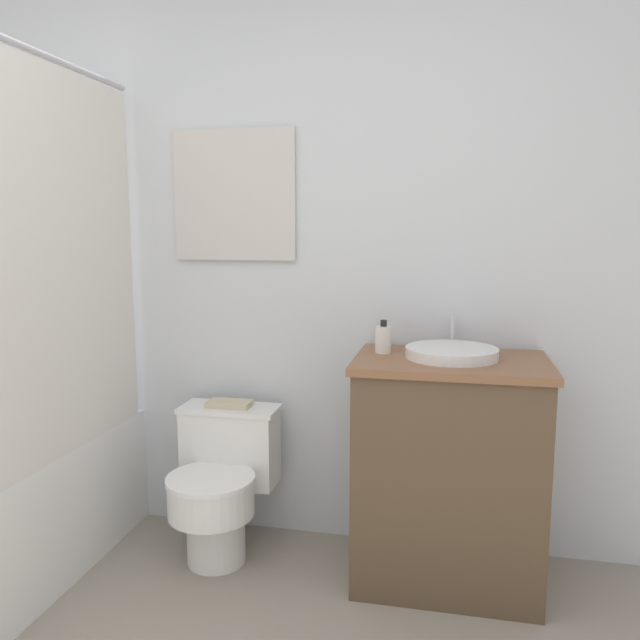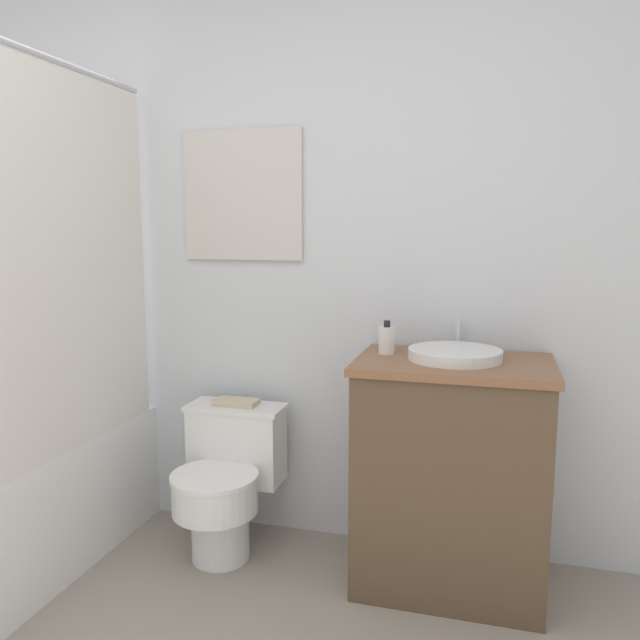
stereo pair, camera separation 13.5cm
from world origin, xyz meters
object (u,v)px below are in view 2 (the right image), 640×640
(sink, at_px, (455,354))
(book_on_tank, at_px, (236,402))
(toilet, at_px, (226,478))
(soap_bottle, at_px, (387,340))

(sink, relative_size, book_on_tank, 2.04)
(toilet, distance_m, book_on_tank, 0.32)
(toilet, relative_size, book_on_tank, 3.24)
(soap_bottle, xyz_separation_m, book_on_tank, (-0.67, 0.05, -0.32))
(sink, height_order, book_on_tank, sink)
(toilet, relative_size, soap_bottle, 4.68)
(toilet, bearing_deg, sink, 1.36)
(sink, distance_m, book_on_tank, 0.98)
(sink, relative_size, soap_bottle, 2.94)
(toilet, height_order, book_on_tank, book_on_tank)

